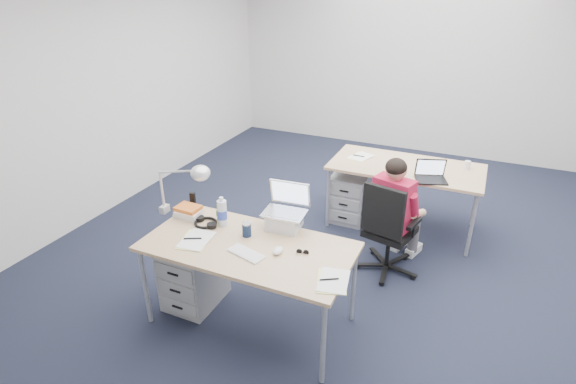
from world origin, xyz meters
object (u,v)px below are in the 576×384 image
Objects in this scene: book_stack at (189,212)px; can_koozie at (247,229)px; silver_laptop at (284,208)px; cordless_phone at (193,201)px; computer_mouse at (278,251)px; sunglasses at (303,252)px; water_bottle at (222,211)px; wireless_keyboard at (246,253)px; desk_near at (248,250)px; desk_lamp at (177,188)px; headphones at (206,222)px; bear_figurine at (220,212)px; drawer_pedestal_near at (194,274)px; far_cup at (467,165)px; office_chair at (387,246)px; desk_far at (406,170)px; drawer_pedestal_far at (350,196)px; dark_laptop at (432,171)px; seated_person at (398,212)px.

can_koozie is at bearing -6.49° from book_stack.
cordless_phone is at bearing 178.51° from silver_laptop.
computer_mouse reaches higher than sunglasses.
can_koozie is 0.46× the size of water_bottle.
sunglasses is at bearing 41.34° from wireless_keyboard.
water_bottle is (-0.33, 0.18, 0.17)m from desk_near.
desk_lamp is at bearing -172.96° from silver_laptop.
cordless_phone reaches higher than headphones.
desk_lamp reaches higher than bear_figurine.
cordless_phone reaches higher than sunglasses.
wireless_keyboard is at bearing -13.40° from drawer_pedestal_near.
water_bottle is at bearing 35.14° from drawer_pedestal_near.
computer_mouse is 0.66× the size of cordless_phone.
cordless_phone is (-0.37, 0.12, -0.04)m from water_bottle.
headphones is 2.07× the size of can_koozie.
bear_figurine is at bearing 156.62° from sunglasses.
far_cup is (1.46, 2.14, -0.01)m from can_koozie.
office_chair is at bearing 38.66° from drawer_pedestal_near.
cordless_phone is at bearing 156.59° from desk_near.
computer_mouse reaches higher than desk_far.
office_chair is at bearing -54.53° from drawer_pedestal_far.
desk_lamp is at bearing -157.99° from dark_laptop.
silver_laptop reaches higher than sunglasses.
seated_person is 1.67m from bear_figurine.
drawer_pedestal_far is at bearing 86.28° from computer_mouse.
book_stack is at bearing 5.95° from desk_lamp.
book_stack reaches higher than sunglasses.
cordless_phone reaches higher than can_koozie.
sunglasses is (-0.42, -1.08, 0.47)m from office_chair.
office_chair reaches higher than desk_far.
water_bottle is 0.77m from sunglasses.
sunglasses is (0.17, 0.07, -0.01)m from computer_mouse.
silver_laptop is at bearing -123.19° from far_cup.
desk_far is 2.48m from desk_lamp.
bear_figurine is (-1.27, -1.06, 0.24)m from seated_person.
desk_lamp reaches higher than wireless_keyboard.
desk_lamp is 2.46m from dark_laptop.
desk_far is at bearing 40.02° from cordless_phone.
water_bottle reaches higher than book_stack.
far_cup is at bearing 76.52° from office_chair.
desk_lamp reaches higher than desk_far.
desk_near reaches higher than drawer_pedestal_far.
desk_near is at bearing 173.75° from computer_mouse.
drawer_pedestal_far is at bearing 85.34° from sunglasses.
drawer_pedestal_near is 1.00m from silver_laptop.
drawer_pedestal_far is at bearing 138.31° from office_chair.
water_bottle is 0.39m from cordless_phone.
desk_far is at bearing 69.17° from desk_near.
office_chair is at bearing -87.00° from desk_far.
sunglasses is 1.20m from desk_lamp.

